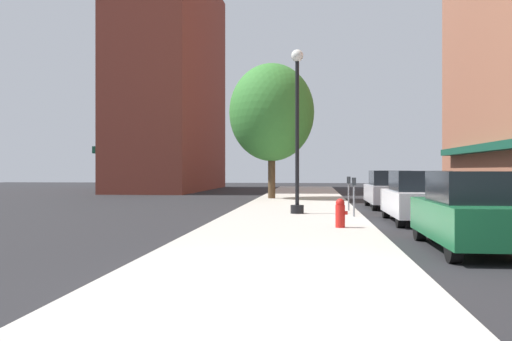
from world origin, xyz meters
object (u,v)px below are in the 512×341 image
fire_hydrant (340,213)px  car_white (418,198)px  lamppost (297,128)px  car_green (473,212)px  tree_near (272,113)px  parking_meter_near (349,189)px  parking_meter_far (354,192)px  car_silver (389,190)px

fire_hydrant → car_white: size_ratio=0.18×
lamppost → fire_hydrant: 5.57m
car_green → car_white: size_ratio=1.00×
lamppost → tree_near: size_ratio=0.79×
fire_hydrant → car_green: 4.18m
parking_meter_near → tree_near: tree_near is taller
parking_meter_far → car_silver: (1.95, 5.92, -0.14)m
parking_meter_far → parking_meter_near: bearing=90.0°
tree_near → car_silver: (5.60, -5.64, -4.05)m
lamppost → car_green: size_ratio=1.37×
parking_meter_far → car_white: 2.11m
car_silver → tree_near: bearing=133.4°
parking_meter_far → car_green: (1.95, -6.89, -0.14)m
car_green → car_silver: same height
tree_near → car_green: tree_near is taller
parking_meter_far → car_white: (1.95, -0.79, -0.14)m
fire_hydrant → tree_near: bearing=101.3°
fire_hydrant → parking_meter_far: size_ratio=0.60×
car_silver → parking_meter_near: bearing=-122.9°
parking_meter_far → car_green: 7.16m
lamppost → car_white: lamppost is taller
car_white → car_green: bearing=-90.8°
fire_hydrant → parking_meter_near: (0.63, 6.35, 0.43)m
fire_hydrant → parking_meter_far: bearing=80.1°
car_green → car_white: (0.00, 6.10, 0.00)m
fire_hydrant → car_silver: size_ratio=0.18×
fire_hydrant → parking_meter_far: 3.69m
parking_meter_far → car_silver: car_silver is taller
parking_meter_near → car_white: 4.03m
lamppost → tree_near: (-1.71, 10.46, 1.65)m
lamppost → parking_meter_near: bearing=40.3°
parking_meter_far → car_silver: 6.23m
car_white → lamppost: bearing=153.4°
tree_near → lamppost: bearing=-80.7°
fire_hydrant → tree_near: size_ratio=0.11×
lamppost → car_green: (3.89, -7.98, -2.39)m
parking_meter_far → tree_near: 12.73m
fire_hydrant → car_green: size_ratio=0.18×
parking_meter_near → car_green: size_ratio=0.30×
tree_near → parking_meter_near: bearing=-67.5°
parking_meter_near → car_white: size_ratio=0.30×
lamppost → fire_hydrant: bearing=-74.5°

